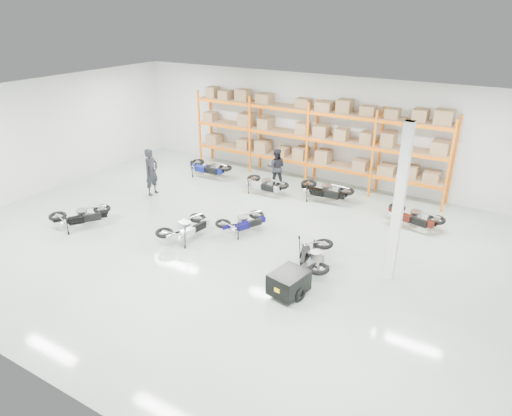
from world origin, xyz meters
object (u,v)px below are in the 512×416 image
Objects in this scene: trailer at (289,283)px; person_left at (151,172)px; moto_blue_centre at (243,219)px; person_back at (276,167)px; moto_back_d at (414,213)px; moto_touring_right at (314,252)px; moto_back_b at (265,181)px; moto_black_far_left at (80,212)px; moto_back_a at (208,164)px; moto_back_c at (325,187)px; moto_silver_left at (186,224)px.

person_left reaches higher than trailer.
moto_blue_centre is 0.98× the size of person_back.
person_back reaches higher than moto_back_d.
person_back reaches higher than moto_touring_right.
moto_touring_right is 1.02× the size of moto_back_b.
moto_back_b is (3.92, 5.94, -0.02)m from moto_black_far_left.
trailer is 9.70m from moto_back_a.
moto_back_b reaches higher than moto_blue_centre.
moto_black_far_left is at bearing 134.71° from moto_back_c.
moto_blue_centre is at bearing -118.74° from moto_black_far_left.
moto_silver_left is at bearing -149.56° from moto_back_a.
moto_back_d is 6.10m from person_back.
moto_blue_centre is 0.86× the size of moto_back_a.
moto_back_c is at bearing -71.06° from moto_back_b.
moto_touring_right reaches higher than moto_silver_left.
moto_silver_left is 3.87m from moto_black_far_left.
person_left is (-3.86, -2.40, 0.43)m from moto_back_b.
moto_back_b is at bearing -88.91° from moto_black_far_left.
moto_back_c is at bearing 146.12° from person_back.
moto_blue_centre is 5.10m from person_left.
moto_back_a is at bearing 101.20° from moto_back_d.
moto_back_a is (-7.32, 6.36, 0.16)m from trailer.
moto_blue_centre is 4.15m from moto_back_c.
moto_silver_left is 1.01× the size of moto_back_b.
person_back is (3.14, 0.61, 0.25)m from moto_back_a.
trailer is (4.37, -1.14, -0.13)m from moto_silver_left.
person_back is at bearing -84.58° from moto_black_far_left.
moto_touring_right is 6.00m from moto_back_b.
moto_back_a is 1.14× the size of person_back.
moto_touring_right is at bearing -161.38° from moto_back_c.
person_back is at bearing 77.42° from moto_back_c.
trailer is 0.92× the size of moto_back_a.
moto_blue_centre is at bearing -125.20° from moto_silver_left.
trailer is at bearing -115.23° from person_left.
moto_silver_left is 4.80m from moto_back_b.
moto_blue_centre is at bearing -130.82° from moto_back_a.
moto_back_d is at bearing 83.38° from trailer.
moto_back_c is 1.07× the size of moto_back_d.
moto_back_d is (6.18, 4.73, 0.01)m from moto_silver_left.
moto_back_a reaches higher than moto_blue_centre.
person_left is at bearing 148.50° from moto_touring_right.
moto_back_c is at bearing -66.34° from person_left.
moto_back_d is (3.55, -0.61, -0.04)m from moto_back_c.
moto_back_a is 0.98× the size of person_left.
moto_black_far_left is 0.93× the size of moto_back_c.
moto_touring_right is (4.37, 0.46, 0.01)m from moto_silver_left.
person_left is (-0.69, -2.83, 0.38)m from moto_back_a.
moto_back_b is at bearing 103.68° from moto_back_d.
moto_silver_left is at bearing 175.97° from trailer.
moto_back_d is 1.09× the size of person_back.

